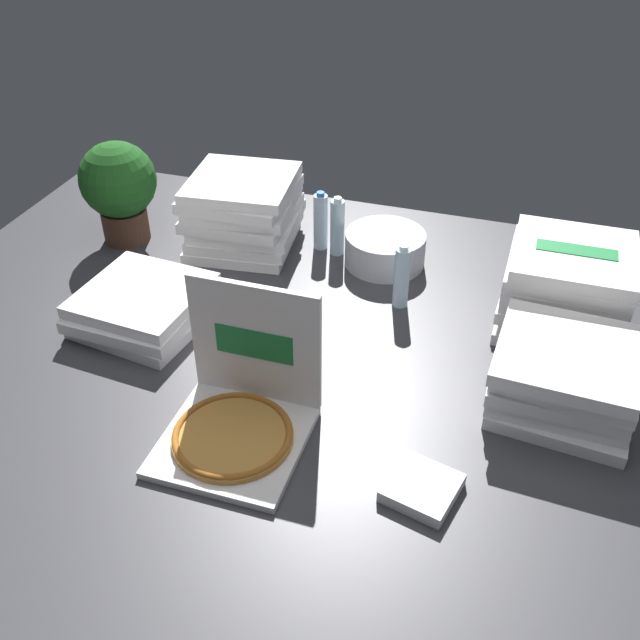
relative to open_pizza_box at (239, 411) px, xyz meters
The scene contains 12 objects.
ground_plane 0.36m from the open_pizza_box, 62.86° to the left, with size 3.20×2.40×0.02m, color #38383D.
open_pizza_box is the anchor object (origin of this frame).
pizza_stack_right_near 1.08m from the open_pizza_box, 111.64° to the left, with size 0.46×0.46×0.30m.
pizza_stack_left_mid 1.19m from the open_pizza_box, 44.18° to the left, with size 0.42×0.43×0.30m.
pizza_stack_center_far 0.97m from the open_pizza_box, 25.21° to the left, with size 0.44×0.45×0.21m.
pizza_stack_left_far 0.66m from the open_pizza_box, 143.07° to the left, with size 0.45×0.45×0.13m.
ice_bucket 1.05m from the open_pizza_box, 80.14° to the left, with size 0.31×0.31×0.13m, color #B7BABF.
water_bottle_0 0.83m from the open_pizza_box, 68.72° to the left, with size 0.06×0.06×0.25m.
water_bottle_1 1.05m from the open_pizza_box, 91.10° to the left, with size 0.06×0.06×0.25m.
water_bottle_2 1.08m from the open_pizza_box, 95.17° to the left, with size 0.06×0.06×0.25m.
potted_plant 1.27m from the open_pizza_box, 134.56° to the left, with size 0.30×0.30×0.42m.
napkin_pile 0.55m from the open_pizza_box, ahead, with size 0.18×0.18×0.04m, color white.
Camera 1 is at (0.51, -1.67, 1.51)m, focal length 40.44 mm.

